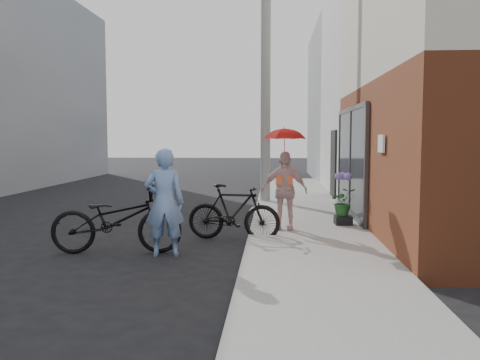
# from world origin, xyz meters

# --- Properties ---
(ground) EXTENTS (80.00, 80.00, 0.00)m
(ground) POSITION_xyz_m (0.00, 0.00, 0.00)
(ground) COLOR black
(ground) RESTS_ON ground
(sidewalk) EXTENTS (2.20, 24.00, 0.12)m
(sidewalk) POSITION_xyz_m (2.10, 2.00, 0.06)
(sidewalk) COLOR gray
(sidewalk) RESTS_ON ground
(curb) EXTENTS (0.12, 24.00, 0.12)m
(curb) POSITION_xyz_m (0.94, 2.00, 0.06)
(curb) COLOR #9E9E99
(curb) RESTS_ON ground
(plaster_building) EXTENTS (8.00, 6.00, 7.00)m
(plaster_building) POSITION_xyz_m (7.20, 9.00, 3.50)
(plaster_building) COLOR silver
(plaster_building) RESTS_ON ground
(east_building_far) EXTENTS (8.00, 8.00, 7.00)m
(east_building_far) POSITION_xyz_m (7.20, 16.00, 3.50)
(east_building_far) COLOR gray
(east_building_far) RESTS_ON ground
(utility_pole) EXTENTS (0.28, 0.28, 7.00)m
(utility_pole) POSITION_xyz_m (1.10, 6.00, 3.50)
(utility_pole) COLOR #9E9E99
(utility_pole) RESTS_ON ground
(officer) EXTENTS (0.69, 0.50, 1.76)m
(officer) POSITION_xyz_m (-0.42, -0.50, 0.88)
(officer) COLOR #7BA0DC
(officer) RESTS_ON ground
(bike_left) EXTENTS (2.23, 0.99, 1.13)m
(bike_left) POSITION_xyz_m (-1.25, -0.37, 0.57)
(bike_left) COLOR black
(bike_left) RESTS_ON ground
(bike_right) EXTENTS (1.80, 0.70, 1.05)m
(bike_right) POSITION_xyz_m (0.60, 0.86, 0.53)
(bike_right) COLOR black
(bike_right) RESTS_ON ground
(kimono_woman) EXTENTS (0.94, 0.49, 1.53)m
(kimono_woman) POSITION_xyz_m (1.55, 1.39, 0.89)
(kimono_woman) COLOR beige
(kimono_woman) RESTS_ON sidewalk
(parasol) EXTENTS (0.83, 0.83, 0.73)m
(parasol) POSITION_xyz_m (1.55, 1.39, 2.02)
(parasol) COLOR red
(parasol) RESTS_ON kimono_woman
(planter) EXTENTS (0.36, 0.36, 0.18)m
(planter) POSITION_xyz_m (2.79, 2.02, 0.21)
(planter) COLOR black
(planter) RESTS_ON sidewalk
(potted_plant) EXTENTS (0.53, 0.46, 0.59)m
(potted_plant) POSITION_xyz_m (2.79, 2.02, 0.59)
(potted_plant) COLOR #235925
(potted_plant) RESTS_ON planter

